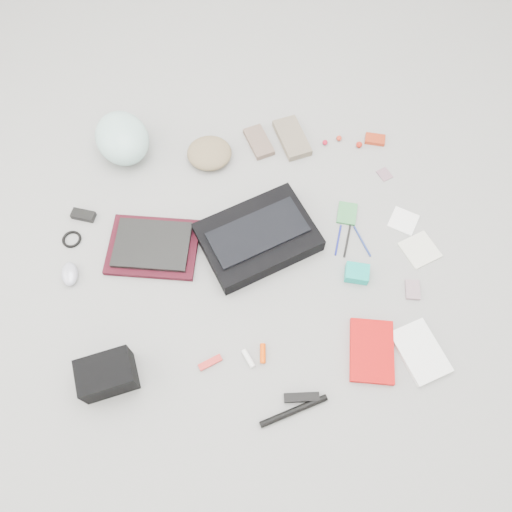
{
  "coord_description": "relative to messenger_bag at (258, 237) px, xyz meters",
  "views": [
    {
      "loc": [
        -0.08,
        -0.87,
        1.84
      ],
      "look_at": [
        0.0,
        0.0,
        0.05
      ],
      "focal_mm": 35.0,
      "sensor_mm": 36.0,
      "label": 1
    }
  ],
  "objects": [
    {
      "name": "mouse",
      "position": [
        -0.77,
        -0.09,
        -0.02
      ],
      "size": [
        0.08,
        0.11,
        0.04
      ],
      "primitive_type": "ellipsoid",
      "rotation": [
        0.0,
        0.0,
        0.12
      ],
      "color": "#A6A7BE",
      "rests_on": "ground_plane"
    },
    {
      "name": "stamp_sheet",
      "position": [
        0.6,
        0.28,
        -0.04
      ],
      "size": [
        0.07,
        0.08,
        0.0
      ],
      "primitive_type": "cube",
      "rotation": [
        0.0,
        0.0,
        0.41
      ],
      "color": "gray",
      "rests_on": "ground_plane"
    },
    {
      "name": "bike_helmet",
      "position": [
        -0.55,
        0.53,
        0.05
      ],
      "size": [
        0.32,
        0.35,
        0.17
      ],
      "primitive_type": "ellipsoid",
      "rotation": [
        0.0,
        0.0,
        0.38
      ],
      "color": "#A8D8D3",
      "rests_on": "ground_plane"
    },
    {
      "name": "pen_navy",
      "position": [
        0.43,
        -0.04,
        -0.03
      ],
      "size": [
        0.05,
        0.15,
        0.01
      ],
      "primitive_type": "cylinder",
      "rotation": [
        1.57,
        0.0,
        0.28
      ],
      "color": "navy",
      "rests_on": "ground_plane"
    },
    {
      "name": "toiletry_tube_white",
      "position": [
        -0.08,
        -0.49,
        -0.03
      ],
      "size": [
        0.05,
        0.07,
        0.02
      ],
      "primitive_type": "cylinder",
      "rotation": [
        1.57,
        0.0,
        0.43
      ],
      "color": "white",
      "rests_on": "ground_plane"
    },
    {
      "name": "pen_blue",
      "position": [
        0.33,
        -0.03,
        -0.03
      ],
      "size": [
        0.05,
        0.14,
        0.01
      ],
      "primitive_type": "cylinder",
      "rotation": [
        1.57,
        0.0,
        -0.33
      ],
      "color": "navy",
      "rests_on": "ground_plane"
    },
    {
      "name": "cable_coil",
      "position": [
        -0.77,
        0.08,
        -0.03
      ],
      "size": [
        0.09,
        0.09,
        0.01
      ],
      "primitive_type": "torus",
      "rotation": [
        0.0,
        0.0,
        -0.08
      ],
      "color": "black",
      "rests_on": "ground_plane"
    },
    {
      "name": "messenger_bag",
      "position": [
        0.0,
        0.0,
        0.0
      ],
      "size": [
        0.54,
        0.46,
        0.07
      ],
      "primitive_type": "cube",
      "rotation": [
        0.0,
        0.0,
        0.37
      ],
      "color": "black",
      "rests_on": "ground_plane"
    },
    {
      "name": "multitool",
      "position": [
        -0.23,
        -0.49,
        -0.03
      ],
      "size": [
        0.09,
        0.06,
        0.01
      ],
      "primitive_type": "cube",
      "rotation": [
        0.0,
        0.0,
        0.39
      ],
      "color": "red",
      "rests_on": "ground_plane"
    },
    {
      "name": "power_brick",
      "position": [
        -0.73,
        0.19,
        -0.02
      ],
      "size": [
        0.11,
        0.07,
        0.03
      ],
      "primitive_type": "cube",
      "rotation": [
        0.0,
        0.0,
        -0.32
      ],
      "color": "black",
      "rests_on": "ground_plane"
    },
    {
      "name": "bag_flap",
      "position": [
        0.0,
        0.0,
        0.04
      ],
      "size": [
        0.43,
        0.31,
        0.01
      ],
      "primitive_type": "cube",
      "rotation": [
        0.0,
        0.0,
        0.37
      ],
      "color": "black",
      "rests_on": "messenger_bag"
    },
    {
      "name": "mitten_right",
      "position": [
        0.21,
        0.51,
        -0.02
      ],
      "size": [
        0.16,
        0.24,
        0.03
      ],
      "primitive_type": "cube",
      "rotation": [
        0.0,
        0.0,
        0.24
      ],
      "color": "#776957",
      "rests_on": "ground_plane"
    },
    {
      "name": "card_deck",
      "position": [
        0.59,
        -0.28,
        -0.03
      ],
      "size": [
        0.07,
        0.09,
        0.02
      ],
      "primitive_type": "cube",
      "rotation": [
        0.0,
        0.0,
        -0.16
      ],
      "color": "gray",
      "rests_on": "ground_plane"
    },
    {
      "name": "laptop",
      "position": [
        -0.43,
        0.01,
        -0.0
      ],
      "size": [
        0.34,
        0.27,
        0.02
      ],
      "primitive_type": "cube",
      "rotation": [
        0.0,
        0.0,
        -0.17
      ],
      "color": "black",
      "rests_on": "laptop_sleeve"
    },
    {
      "name": "lollipop_b",
      "position": [
        0.42,
        0.49,
        -0.02
      ],
      "size": [
        0.03,
        0.03,
        0.03
      ],
      "primitive_type": "sphere",
      "rotation": [
        0.0,
        0.0,
        0.15
      ],
      "color": "red",
      "rests_on": "ground_plane"
    },
    {
      "name": "camera_bag",
      "position": [
        -0.59,
        -0.51,
        0.03
      ],
      "size": [
        0.22,
        0.17,
        0.13
      ],
      "primitive_type": "cube",
      "rotation": [
        0.0,
        0.0,
        0.21
      ],
      "color": "black",
      "rests_on": "ground_plane"
    },
    {
      "name": "mitten_left",
      "position": [
        0.05,
        0.51,
        -0.02
      ],
      "size": [
        0.14,
        0.19,
        0.03
      ],
      "primitive_type": "cube",
      "rotation": [
        0.0,
        0.0,
        0.3
      ],
      "color": "#725B4F",
      "rests_on": "ground_plane"
    },
    {
      "name": "lollipop_a",
      "position": [
        0.36,
        0.47,
        -0.03
      ],
      "size": [
        0.03,
        0.03,
        0.02
      ],
      "primitive_type": "sphere",
      "rotation": [
        0.0,
        0.0,
        0.12
      ],
      "color": "#AA1027",
      "rests_on": "ground_plane"
    },
    {
      "name": "napkin_top",
      "position": [
        0.63,
        0.04,
        -0.03
      ],
      "size": [
        0.15,
        0.15,
        0.01
      ],
      "primitive_type": "cube",
      "rotation": [
        0.0,
        0.0,
        1.01
      ],
      "color": "white",
      "rests_on": "ground_plane"
    },
    {
      "name": "book_white",
      "position": [
        0.56,
        -0.53,
        -0.03
      ],
      "size": [
        0.21,
        0.26,
        0.02
      ],
      "primitive_type": "cube",
      "rotation": [
        0.0,
        0.0,
        0.31
      ],
      "color": "white",
      "rests_on": "ground_plane"
    },
    {
      "name": "notepad",
      "position": [
        0.39,
        0.09,
        -0.03
      ],
      "size": [
        0.11,
        0.12,
        0.01
      ],
      "primitive_type": "cube",
      "rotation": [
        0.0,
        0.0,
        -0.29
      ],
      "color": "#378145",
      "rests_on": "ground_plane"
    },
    {
      "name": "accordion_wallet",
      "position": [
        0.38,
        -0.19,
        -0.01
      ],
      "size": [
        0.11,
        0.1,
        0.05
      ],
      "primitive_type": "cube",
      "rotation": [
        0.0,
        0.0,
        -0.26
      ],
      "color": "#0BAD9D",
      "rests_on": "ground_plane"
    },
    {
      "name": "altoids_tin",
      "position": [
        0.59,
        0.47,
        -0.03
      ],
      "size": [
        0.1,
        0.08,
        0.02
      ],
      "primitive_type": "cube",
      "rotation": [
        0.0,
        0.0,
        -0.27
      ],
      "color": "#A73017",
      "rests_on": "ground_plane"
    },
    {
      "name": "pen_black",
      "position": [
        0.37,
        -0.04,
        -0.03
      ],
      "size": [
        0.06,
        0.15,
        0.01
      ],
      "primitive_type": "cylinder",
      "rotation": [
        1.57,
        0.0,
        -0.34
      ],
      "color": "black",
      "rests_on": "ground_plane"
    },
    {
      "name": "book_red",
      "position": [
        0.38,
        -0.51,
        -0.02
      ],
      "size": [
        0.2,
        0.27,
        0.03
      ],
      "primitive_type": "cube",
      "rotation": [
        0.0,
        0.0,
        -0.18
      ],
      "color": "red",
      "rests_on": "ground_plane"
    },
    {
      "name": "u_lock",
      "position": [
        0.09,
        -0.65,
        -0.02
      ],
      "size": [
        0.13,
        0.04,
        0.03
      ],
      "primitive_type": "cube",
      "rotation": [
        0.0,
        0.0,
        -0.05
      ],
      "color": "black",
      "rests_on": "ground_plane"
    },
    {
      "name": "toiletry_tube_orange",
      "position": [
        -0.03,
        -0.48,
        -0.03
      ],
      "size": [
        0.03,
        0.07,
        0.02
      ],
      "primitive_type": "cylinder",
      "rotation": [
        1.57,
        0.0,
        -0.1
      ],
      "color": "#EE4200",
      "rests_on": "ground_plane"
    },
    {
      "name": "bike_pump",
      "position": [
        0.06,
        -0.69,
        -0.03
      ],
      "size": [
        0.25,
        0.1,
        0.02
      ],
      "primitive_type": "cylinder",
      "rotation": [
        0.0,
        1.57,
        0.29
      ],
      "color": "black",
      "rests_on": "ground_plane"
    },
    {
      "name": "laptop_sleeve",
      "position": [
        -0.43,
        0.01,
        -0.02
      ],
      "size": [
        0.4,
        0.33,
        0.03
      ],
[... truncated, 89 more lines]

